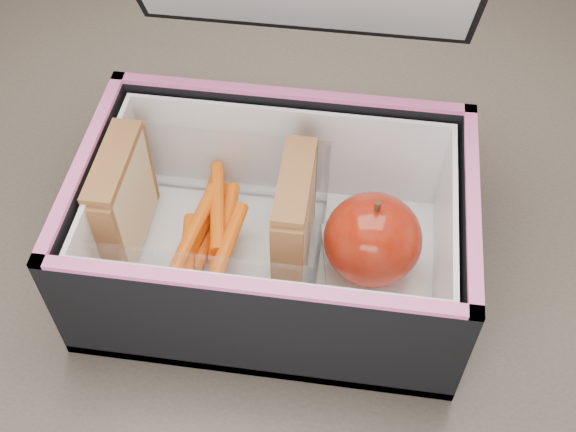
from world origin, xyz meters
name	(u,v)px	position (x,y,z in m)	size (l,w,h in m)	color
kitchen_table	(270,272)	(0.00, 0.00, 0.66)	(1.20, 0.80, 0.75)	#66594C
lunch_bag	(275,218)	(0.02, -0.05, 0.82)	(0.31, 0.30, 0.29)	black
plastic_tub	(209,220)	(-0.04, -0.05, 0.80)	(0.19, 0.13, 0.08)	white
sandwich_left	(123,200)	(-0.11, -0.05, 0.82)	(0.02, 0.09, 0.10)	#D5BD8B
sandwich_right	(295,218)	(0.03, -0.05, 0.82)	(0.02, 0.09, 0.10)	#D5BD8B
carrot_sticks	(208,232)	(-0.04, -0.05, 0.78)	(0.06, 0.16, 0.03)	#FF4F0E
paper_napkin	(373,265)	(0.10, -0.05, 0.77)	(0.08, 0.08, 0.01)	white
red_apple	(373,239)	(0.10, -0.06, 0.81)	(0.08, 0.08, 0.08)	#8D0D00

